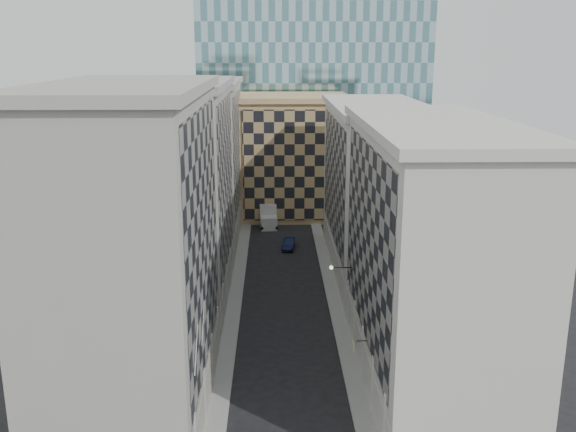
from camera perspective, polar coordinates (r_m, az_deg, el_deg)
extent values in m
cube|color=gray|center=(67.25, -4.80, -7.88)|extent=(1.50, 100.00, 0.15)
cube|color=gray|center=(67.42, 4.22, -7.80)|extent=(1.50, 100.00, 0.15)
cube|color=#9D998D|center=(46.37, -13.62, -3.79)|extent=(10.00, 22.00, 23.00)
cube|color=gray|center=(45.12, -7.66, -2.01)|extent=(0.25, 19.36, 18.00)
cube|color=#9D998D|center=(49.62, -7.29, -14.72)|extent=(0.45, 21.12, 3.20)
cube|color=#9D998D|center=(44.13, -14.56, 10.96)|extent=(10.80, 22.80, 0.70)
cylinder|color=#9D998D|center=(46.97, -7.85, -15.72)|extent=(0.90, 0.90, 4.40)
cylinder|color=#9D998D|center=(51.75, -7.17, -12.64)|extent=(0.90, 0.90, 4.40)
cylinder|color=#9D998D|center=(56.67, -6.62, -10.08)|extent=(0.90, 0.90, 4.40)
cube|color=gray|center=(67.36, -9.75, 1.77)|extent=(10.00, 22.00, 22.00)
cube|color=gray|center=(66.50, -5.63, 3.07)|extent=(0.25, 19.36, 17.00)
cube|color=gray|center=(69.53, -5.47, -5.76)|extent=(0.45, 21.12, 3.20)
cube|color=gray|center=(65.78, -10.18, 11.44)|extent=(10.80, 22.80, 0.70)
cylinder|color=gray|center=(61.68, -6.16, -7.93)|extent=(0.90, 0.90, 4.40)
cylinder|color=gray|center=(66.77, -5.78, -6.11)|extent=(0.90, 0.90, 4.40)
cylinder|color=gray|center=(71.92, -5.45, -4.54)|extent=(0.90, 0.90, 4.40)
cylinder|color=gray|center=(77.12, -5.17, -3.19)|extent=(0.90, 0.90, 4.40)
cube|color=#9D998D|center=(88.84, -7.73, 4.66)|extent=(10.00, 22.00, 21.00)
cube|color=gray|center=(88.18, -4.59, 5.66)|extent=(0.25, 19.36, 16.00)
cube|color=#9D998D|center=(90.42, -4.51, -0.86)|extent=(0.45, 21.12, 3.20)
cube|color=#9D998D|center=(87.61, -7.97, 11.66)|extent=(10.80, 22.80, 0.70)
cylinder|color=#9D998D|center=(82.35, -4.92, -2.01)|extent=(0.90, 0.90, 4.40)
cylinder|color=#9D998D|center=(87.62, -4.71, -0.97)|extent=(0.90, 0.90, 4.40)
cylinder|color=#9D998D|center=(92.92, -4.52, -0.04)|extent=(0.90, 0.90, 4.40)
cylinder|color=#9D998D|center=(98.24, -4.35, 0.78)|extent=(0.90, 0.90, 4.40)
cube|color=beige|center=(51.02, 12.49, -3.78)|extent=(10.00, 26.00, 20.00)
cube|color=gray|center=(49.63, 7.10, -2.24)|extent=(0.25, 22.88, 15.00)
cube|color=beige|center=(53.37, 6.85, -12.45)|extent=(0.45, 24.96, 3.20)
cube|color=beige|center=(48.78, 13.17, 7.83)|extent=(10.80, 26.80, 0.70)
cylinder|color=beige|center=(44.21, 9.03, -17.90)|extent=(0.90, 0.90, 4.40)
cylinder|color=beige|center=(48.59, 7.92, -14.61)|extent=(0.90, 0.90, 4.40)
cylinder|color=beige|center=(53.12, 7.03, -11.87)|extent=(0.90, 0.90, 4.40)
cylinder|color=beige|center=(57.77, 6.29, -9.57)|extent=(0.90, 0.90, 4.40)
cylinder|color=beige|center=(62.50, 5.67, -7.60)|extent=(0.90, 0.90, 4.40)
cube|color=beige|center=(76.70, 7.79, 2.29)|extent=(10.00, 28.00, 19.00)
cube|color=gray|center=(75.77, 4.18, 3.39)|extent=(0.25, 24.64, 14.00)
cube|color=beige|center=(78.18, 4.11, -3.38)|extent=(0.45, 26.88, 3.20)
cube|color=beige|center=(75.20, 8.06, 9.63)|extent=(10.80, 28.80, 0.70)
cube|color=tan|center=(101.40, 0.45, 5.19)|extent=(16.00, 14.00, 18.00)
cube|color=tan|center=(94.41, 0.58, 4.47)|extent=(15.20, 0.25, 16.50)
cube|color=tan|center=(100.26, 0.46, 10.49)|extent=(16.80, 14.80, 0.80)
cube|color=#302A26|center=(114.56, -0.77, 8.82)|extent=(6.00, 6.00, 28.00)
cube|color=#302A26|center=(113.96, -0.80, 16.19)|extent=(7.00, 7.00, 1.40)
cylinder|color=gray|center=(40.45, -8.17, -11.71)|extent=(0.10, 2.33, 2.33)
cylinder|color=gray|center=(44.04, -7.57, -9.39)|extent=(0.10, 2.33, 2.33)
cylinder|color=black|center=(59.64, 4.73, -4.59)|extent=(1.80, 0.08, 0.08)
sphere|color=#FFE5B2|center=(59.55, 3.87, -4.60)|extent=(0.36, 0.36, 0.36)
cube|color=beige|center=(94.09, -1.71, -0.60)|extent=(2.51, 2.71, 1.91)
cube|color=beige|center=(96.57, -1.82, 0.23)|extent=(2.71, 3.99, 3.29)
cylinder|color=black|center=(93.34, -2.33, -1.04)|extent=(0.39, 0.98, 0.96)
cylinder|color=black|center=(93.47, -1.03, -1.00)|extent=(0.39, 0.98, 0.96)
cylinder|color=black|center=(98.05, -2.48, -0.26)|extent=(0.39, 0.98, 0.96)
cylinder|color=black|center=(98.17, -1.25, -0.23)|extent=(0.39, 0.98, 0.96)
imported|color=black|center=(84.99, 0.05, -2.48)|extent=(1.88, 4.33, 1.38)
cylinder|color=black|center=(50.16, 6.60, -10.97)|extent=(0.84, 0.10, 0.06)
cube|color=#C4BE8F|center=(50.26, 5.78, -11.43)|extent=(0.09, 0.74, 0.74)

